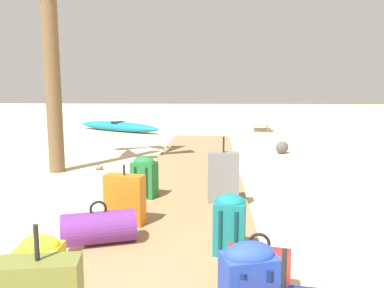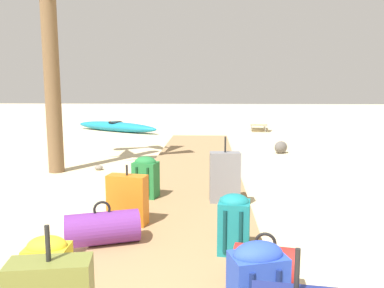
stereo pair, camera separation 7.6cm
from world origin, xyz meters
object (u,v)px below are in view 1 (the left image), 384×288
backpack_green (144,176)px  backpack_yellow (41,275)px  duffel_bag_purple (99,228)px  lounge_chair (261,122)px  kayak (118,126)px  backpack_teal (230,222)px  suitcase_grey (223,177)px  duffel_bag_red (259,265)px  suitcase_orange (125,199)px  backpack_blue (249,285)px

backpack_green → backpack_yellow: (-0.16, -2.75, -0.01)m
duffel_bag_purple → lounge_chair: size_ratio=0.47×
duffel_bag_purple → backpack_green: backpack_green is taller
backpack_green → kayak: size_ratio=0.16×
backpack_teal → suitcase_grey: bearing=90.8°
suitcase_grey → duffel_bag_red: suitcase_grey is taller
backpack_teal → lounge_chair: 10.61m
suitcase_orange → duffel_bag_purple: 0.57m
duffel_bag_red → backpack_blue: bearing=-102.7°
backpack_teal → duffel_bag_purple: backpack_teal is taller
duffel_bag_purple → backpack_blue: 1.82m
backpack_teal → kayak: size_ratio=0.16×
duffel_bag_red → suitcase_orange: (-1.31, 1.23, 0.12)m
suitcase_grey → backpack_yellow: bearing=-115.2°
duffel_bag_red → suitcase_orange: size_ratio=0.78×
backpack_blue → backpack_yellow: size_ratio=1.04×
kayak → suitcase_grey: bearing=-67.4°
suitcase_orange → backpack_blue: suitcase_orange is taller
suitcase_grey → suitcase_orange: 1.39m
suitcase_orange → lounge_chair: bearing=75.0°
suitcase_grey → backpack_teal: suitcase_grey is taller
suitcase_grey → duffel_bag_red: (0.22, -2.10, -0.18)m
duffel_bag_purple → kayak: (-2.31, 9.85, -0.06)m
backpack_green → backpack_teal: bearing=-57.7°
backpack_teal → backpack_yellow: 1.63m
backpack_blue → lounge_chair: lounge_chair is taller
duffel_bag_purple → suitcase_orange: bearing=77.0°
suitcase_grey → lounge_chair: bearing=80.2°
suitcase_grey → kayak: 9.15m
backpack_teal → kayak: 10.60m
duffel_bag_purple → lounge_chair: 10.72m
backpack_blue → kayak: 11.69m
lounge_chair → kayak: (-5.06, -0.51, -0.15)m
backpack_teal → backpack_green: (-1.08, 1.71, 0.01)m
duffel_bag_red → suitcase_grey: bearing=96.0°
backpack_teal → lounge_chair: size_ratio=0.34×
kayak → duffel_bag_purple: bearing=-76.8°
suitcase_grey → backpack_blue: 2.67m
duffel_bag_red → suitcase_orange: bearing=136.7°
duffel_bag_purple → kayak: duffel_bag_purple is taller
lounge_chair → suitcase_grey: bearing=-99.8°
suitcase_orange → duffel_bag_red: bearing=-43.3°
suitcase_grey → duffel_bag_red: size_ratio=1.67×
suitcase_orange → kayak: bearing=104.7°
suitcase_grey → lounge_chair: (1.54, 8.95, -0.08)m
duffel_bag_red → duffel_bag_purple: 1.59m
backpack_yellow → lounge_chair: 11.87m
suitcase_orange → backpack_blue: bearing=-56.7°
duffel_bag_purple → backpack_green: (0.15, 1.57, 0.14)m
suitcase_grey → suitcase_orange: (-1.09, -0.87, -0.06)m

